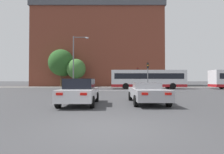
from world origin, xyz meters
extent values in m
plane|color=#3D3D3F|center=(0.00, 0.00, 0.00)|extent=(400.00, 400.00, 0.00)
cube|color=silver|center=(0.00, 18.77, 0.00)|extent=(8.04, 0.30, 0.01)
cube|color=gray|center=(0.00, 31.13, 0.01)|extent=(68.94, 2.50, 0.01)
cube|color=brown|center=(-3.41, 41.91, 9.33)|extent=(31.13, 14.88, 18.67)
cube|color=#4C4F56|center=(-3.41, 41.91, 19.73)|extent=(31.75, 15.48, 2.13)
cube|color=brown|center=(-15.27, 40.74, 21.71)|extent=(0.90, 0.90, 1.82)
cube|color=brown|center=(-7.59, 42.80, 21.71)|extent=(0.90, 0.90, 1.82)
cube|color=brown|center=(0.07, 42.58, 21.71)|extent=(0.90, 0.90, 1.82)
cube|color=brown|center=(8.08, 40.62, 21.71)|extent=(0.90, 0.90, 1.82)
cylinder|color=brown|center=(-13.90, 41.91, 22.75)|extent=(3.00, 3.00, 3.91)
cube|color=silver|center=(-1.91, 5.16, 0.64)|extent=(1.88, 4.24, 0.64)
cube|color=black|center=(-1.91, 5.12, 1.25)|extent=(1.61, 1.91, 0.59)
cylinder|color=black|center=(-2.80, 6.47, 0.32)|extent=(0.22, 0.64, 0.64)
cylinder|color=black|center=(-1.01, 6.47, 0.32)|extent=(0.22, 0.64, 0.64)
cylinder|color=black|center=(-2.81, 3.85, 0.32)|extent=(0.22, 0.64, 0.64)
cylinder|color=black|center=(-1.02, 3.84, 0.32)|extent=(0.22, 0.64, 0.64)
cube|color=red|center=(-2.50, 3.03, 0.80)|extent=(0.32, 0.05, 0.12)
cube|color=red|center=(-1.34, 3.02, 0.80)|extent=(0.32, 0.05, 0.12)
cube|color=#9E9EA3|center=(2.24, 5.79, 0.63)|extent=(1.89, 4.77, 0.61)
cube|color=#9E9EA3|center=(2.24, 5.91, 1.11)|extent=(1.62, 1.43, 0.36)
cylinder|color=black|center=(1.33, 7.27, 0.32)|extent=(0.22, 0.64, 0.64)
cylinder|color=black|center=(3.14, 7.27, 0.32)|extent=(0.22, 0.64, 0.64)
cylinder|color=black|center=(1.33, 4.32, 0.32)|extent=(0.22, 0.64, 0.64)
cylinder|color=black|center=(3.14, 4.32, 0.32)|extent=(0.22, 0.64, 0.64)
cube|color=red|center=(1.65, 3.39, 0.78)|extent=(0.32, 0.05, 0.12)
cube|color=red|center=(2.82, 3.39, 0.78)|extent=(0.32, 0.05, 0.12)
cube|color=silver|center=(5.95, 23.68, 1.73)|extent=(12.08, 2.54, 2.75)
cube|color=#AD191E|center=(5.95, 23.68, 0.57)|extent=(12.10, 2.56, 0.44)
cube|color=black|center=(5.95, 23.68, 2.10)|extent=(11.11, 2.57, 0.90)
cylinder|color=black|center=(9.70, 24.91, 0.50)|extent=(1.00, 0.28, 1.00)
cylinder|color=black|center=(9.70, 22.46, 0.50)|extent=(1.00, 0.28, 1.00)
cylinder|color=black|center=(2.21, 24.91, 0.50)|extent=(1.00, 0.28, 1.00)
cylinder|color=black|center=(2.21, 22.46, 0.50)|extent=(1.00, 0.28, 1.00)
cylinder|color=black|center=(18.74, 24.51, 0.50)|extent=(1.00, 0.28, 1.00)
cylinder|color=slate|center=(5.26, 30.31, 1.59)|extent=(0.12, 0.12, 3.18)
cube|color=black|center=(5.26, 30.31, 3.58)|extent=(0.26, 0.20, 0.80)
sphere|color=red|center=(5.26, 30.18, 3.84)|extent=(0.17, 0.17, 0.17)
sphere|color=black|center=(5.26, 30.18, 3.58)|extent=(0.17, 0.17, 0.17)
sphere|color=black|center=(5.26, 30.18, 3.33)|extent=(0.17, 0.17, 0.17)
cylinder|color=slate|center=(4.99, 18.92, 1.55)|extent=(0.12, 0.12, 3.09)
cube|color=black|center=(4.99, 18.92, 3.49)|extent=(0.26, 0.20, 0.80)
sphere|color=black|center=(4.99, 18.79, 3.75)|extent=(0.17, 0.17, 0.17)
sphere|color=orange|center=(4.99, 18.79, 3.49)|extent=(0.17, 0.17, 0.17)
sphere|color=black|center=(4.99, 18.79, 3.23)|extent=(0.17, 0.17, 0.17)
cylinder|color=slate|center=(-5.52, 19.62, 3.88)|extent=(0.16, 0.16, 7.76)
cylinder|color=slate|center=(-4.54, 19.62, 7.61)|extent=(1.94, 0.10, 0.10)
ellipsoid|color=#B2B2B7|center=(-3.57, 19.62, 7.51)|extent=(0.50, 0.36, 0.22)
cylinder|color=#333851|center=(6.06, 31.99, 0.39)|extent=(0.13, 0.13, 0.79)
cylinder|color=#333851|center=(6.23, 31.96, 0.39)|extent=(0.13, 0.13, 0.79)
cube|color=#B21E23|center=(6.14, 31.98, 1.10)|extent=(0.44, 0.30, 0.62)
sphere|color=tan|center=(6.14, 31.98, 1.53)|extent=(0.24, 0.24, 0.24)
cylinder|color=#4C3823|center=(-7.61, 31.75, 1.08)|extent=(0.36, 0.36, 2.15)
ellipsoid|color=#3D7033|center=(-7.61, 31.75, 3.86)|extent=(4.02, 4.02, 4.22)
cylinder|color=#4C3823|center=(-11.03, 35.32, 1.24)|extent=(0.36, 0.36, 2.47)
ellipsoid|color=#33662D|center=(-11.03, 35.32, 4.16)|extent=(3.97, 3.97, 4.17)
cylinder|color=#4C3823|center=(-11.08, 32.72, 1.48)|extent=(0.36, 0.36, 2.95)
ellipsoid|color=#285623|center=(-11.08, 32.72, 5.29)|extent=(5.49, 5.49, 5.77)
camera|label=1|loc=(0.02, -5.31, 1.47)|focal=28.00mm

